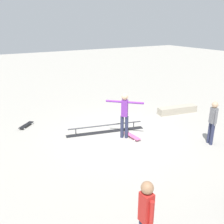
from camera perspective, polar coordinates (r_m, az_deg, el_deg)
The scene contains 8 objects.
ground_plane at distance 9.62m, azimuth 2.01°, elevation -5.23°, with size 60.00×60.00×0.00m, color #ADA89E.
grind_rail at distance 9.79m, azimuth -1.48°, elevation -3.91°, with size 3.09×0.97×0.31m.
skate_ledge at distance 12.23m, azimuth 14.84°, elevation 0.50°, with size 1.95×0.42×0.32m, color #B2A893.
skater_main at distance 9.01m, azimuth 2.92°, elevation -0.17°, with size 1.06×1.00×1.71m.
skateboard_main at distance 9.35m, azimuth 4.69°, elevation -5.56°, with size 0.30×0.81×0.09m.
bystander_grey_shirt at distance 9.26m, azimuth 22.23°, elevation -1.84°, with size 0.23×0.36×1.57m.
bystander_red_shirt at distance 4.70m, azimuth 7.78°, elevation -22.74°, with size 0.22×0.36×1.62m.
loose_skateboard_black at distance 10.90m, azimuth -19.21°, elevation -2.86°, with size 0.72×0.69×0.09m.
Camera 1 is at (4.68, 7.35, 4.08)m, focal length 39.59 mm.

